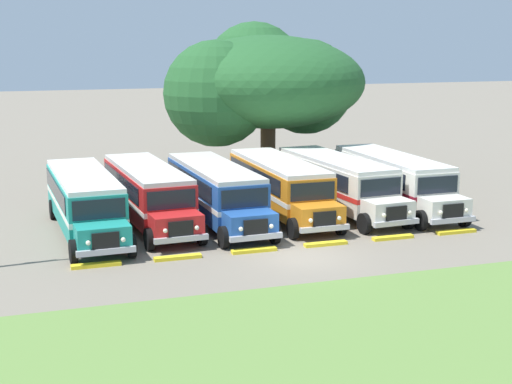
# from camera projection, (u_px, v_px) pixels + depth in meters

# --- Properties ---
(ground_plane) EXTENTS (220.00, 220.00, 0.00)m
(ground_plane) POSITION_uv_depth(u_px,v_px,m) (302.00, 257.00, 31.34)
(ground_plane) COLOR slate
(foreground_grass_strip) EXTENTS (80.00, 10.88, 0.01)m
(foreground_grass_strip) POSITION_uv_depth(u_px,v_px,m) (405.00, 333.00, 23.25)
(foreground_grass_strip) COLOR olive
(foreground_grass_strip) RESTS_ON ground_plane
(parked_bus_slot_0) EXTENTS (3.05, 10.89, 2.82)m
(parked_bus_slot_0) POSITION_uv_depth(u_px,v_px,m) (85.00, 200.00, 35.04)
(parked_bus_slot_0) COLOR teal
(parked_bus_slot_0) RESTS_ON ground_plane
(parked_bus_slot_1) EXTENTS (3.23, 10.92, 2.82)m
(parked_bus_slot_1) POSITION_uv_depth(u_px,v_px,m) (148.00, 192.00, 36.87)
(parked_bus_slot_1) COLOR red
(parked_bus_slot_1) RESTS_ON ground_plane
(parked_bus_slot_2) EXTENTS (3.00, 10.88, 2.82)m
(parked_bus_slot_2) POSITION_uv_depth(u_px,v_px,m) (216.00, 190.00, 37.21)
(parked_bus_slot_2) COLOR #23519E
(parked_bus_slot_2) RESTS_ON ground_plane
(parked_bus_slot_3) EXTENTS (2.73, 10.85, 2.82)m
(parked_bus_slot_3) POSITION_uv_depth(u_px,v_px,m) (280.00, 184.00, 38.73)
(parked_bus_slot_3) COLOR orange
(parked_bus_slot_3) RESTS_ON ground_plane
(parked_bus_slot_4) EXTENTS (3.36, 10.94, 2.82)m
(parked_bus_slot_4) POSITION_uv_depth(u_px,v_px,m) (337.00, 181.00, 39.63)
(parked_bus_slot_4) COLOR silver
(parked_bus_slot_4) RESTS_ON ground_plane
(parked_bus_slot_5) EXTENTS (2.74, 10.85, 2.82)m
(parked_bus_slot_5) POSITION_uv_depth(u_px,v_px,m) (394.00, 179.00, 40.27)
(parked_bus_slot_5) COLOR silver
(parked_bus_slot_5) RESTS_ON ground_plane
(curb_wheelstop_0) EXTENTS (2.00, 0.36, 0.15)m
(curb_wheelstop_0) POSITION_uv_depth(u_px,v_px,m) (96.00, 265.00, 29.98)
(curb_wheelstop_0) COLOR yellow
(curb_wheelstop_0) RESTS_ON ground_plane
(curb_wheelstop_1) EXTENTS (2.00, 0.36, 0.15)m
(curb_wheelstop_1) POSITION_uv_depth(u_px,v_px,m) (178.00, 257.00, 31.02)
(curb_wheelstop_1) COLOR yellow
(curb_wheelstop_1) RESTS_ON ground_plane
(curb_wheelstop_2) EXTENTS (2.00, 0.36, 0.15)m
(curb_wheelstop_2) POSITION_uv_depth(u_px,v_px,m) (254.00, 250.00, 32.05)
(curb_wheelstop_2) COLOR yellow
(curb_wheelstop_2) RESTS_ON ground_plane
(curb_wheelstop_3) EXTENTS (2.00, 0.36, 0.15)m
(curb_wheelstop_3) POSITION_uv_depth(u_px,v_px,m) (326.00, 244.00, 33.09)
(curb_wheelstop_3) COLOR yellow
(curb_wheelstop_3) RESTS_ON ground_plane
(curb_wheelstop_4) EXTENTS (2.00, 0.36, 0.15)m
(curb_wheelstop_4) POSITION_uv_depth(u_px,v_px,m) (393.00, 238.00, 34.13)
(curb_wheelstop_4) COLOR yellow
(curb_wheelstop_4) RESTS_ON ground_plane
(curb_wheelstop_5) EXTENTS (2.00, 0.36, 0.15)m
(curb_wheelstop_5) POSITION_uv_depth(u_px,v_px,m) (456.00, 232.00, 35.16)
(curb_wheelstop_5) COLOR yellow
(curb_wheelstop_5) RESTS_ON ground_plane
(broad_shade_tree) EXTENTS (13.46, 13.37, 10.19)m
(broad_shade_tree) POSITION_uv_depth(u_px,v_px,m) (264.00, 83.00, 48.38)
(broad_shade_tree) COLOR brown
(broad_shade_tree) RESTS_ON ground_plane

